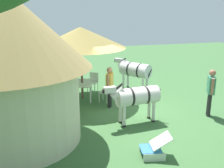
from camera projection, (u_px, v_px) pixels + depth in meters
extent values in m
plane|color=#3C6738|center=(130.00, 113.00, 9.88)|extent=(36.00, 36.00, 0.00)
cylinder|color=beige|center=(17.00, 105.00, 7.57)|extent=(3.67, 3.67, 2.26)
cone|color=#A58A52|center=(9.00, 30.00, 6.96)|extent=(4.52, 4.52, 2.14)
cylinder|color=brown|center=(82.00, 74.00, 11.19)|extent=(0.10, 0.10, 2.29)
cone|color=olive|center=(81.00, 37.00, 10.75)|extent=(3.85, 3.85, 0.87)
cube|color=silver|center=(82.00, 83.00, 11.31)|extent=(1.48, 1.13, 0.04)
cylinder|color=silver|center=(73.00, 96.00, 10.81)|extent=(0.06, 0.06, 0.70)
cylinder|color=silver|center=(75.00, 87.00, 11.97)|extent=(0.06, 0.06, 0.70)
cylinder|color=silver|center=(91.00, 95.00, 10.86)|extent=(0.06, 0.06, 0.70)
cylinder|color=silver|center=(91.00, 87.00, 12.02)|extent=(0.06, 0.06, 0.70)
cube|color=white|center=(62.00, 86.00, 11.87)|extent=(0.61, 0.61, 0.04)
cube|color=white|center=(59.00, 80.00, 11.89)|extent=(0.35, 0.33, 0.45)
cylinder|color=white|center=(68.00, 90.00, 12.02)|extent=(0.04, 0.04, 0.45)
cylinder|color=white|center=(63.00, 92.00, 11.69)|extent=(0.04, 0.04, 0.45)
cylinder|color=white|center=(62.00, 89.00, 12.17)|extent=(0.04, 0.04, 0.45)
cylinder|color=white|center=(57.00, 91.00, 11.85)|extent=(0.04, 0.04, 0.45)
cube|color=silver|center=(67.00, 96.00, 10.43)|extent=(0.61, 0.61, 0.04)
cube|color=silver|center=(64.00, 92.00, 10.20)|extent=(0.33, 0.35, 0.45)
cylinder|color=silver|center=(66.00, 99.00, 10.73)|extent=(0.04, 0.04, 0.45)
cylinder|color=silver|center=(74.00, 101.00, 10.56)|extent=(0.04, 0.04, 0.45)
cylinder|color=silver|center=(61.00, 102.00, 10.42)|extent=(0.04, 0.04, 0.45)
cylinder|color=silver|center=(69.00, 103.00, 10.25)|extent=(0.04, 0.04, 0.45)
cube|color=silver|center=(105.00, 92.00, 10.95)|extent=(0.61, 0.60, 0.04)
cube|color=silver|center=(109.00, 88.00, 10.81)|extent=(0.36, 0.31, 0.45)
cylinder|color=silver|center=(99.00, 98.00, 10.92)|extent=(0.04, 0.04, 0.45)
cylinder|color=silver|center=(103.00, 95.00, 11.25)|extent=(0.04, 0.04, 0.45)
cylinder|color=silver|center=(107.00, 99.00, 10.77)|extent=(0.04, 0.04, 0.45)
cylinder|color=silver|center=(110.00, 96.00, 11.11)|extent=(0.04, 0.04, 0.45)
cube|color=silver|center=(93.00, 82.00, 12.39)|extent=(0.60, 0.60, 0.04)
cube|color=silver|center=(94.00, 77.00, 12.50)|extent=(0.29, 0.38, 0.45)
cylinder|color=silver|center=(95.00, 88.00, 12.23)|extent=(0.04, 0.04, 0.45)
cylinder|color=silver|center=(88.00, 88.00, 12.35)|extent=(0.04, 0.04, 0.45)
cylinder|color=silver|center=(98.00, 86.00, 12.55)|extent=(0.04, 0.04, 0.45)
cylinder|color=silver|center=(91.00, 86.00, 12.68)|extent=(0.04, 0.04, 0.45)
cylinder|color=black|center=(110.00, 97.00, 10.45)|extent=(0.12, 0.12, 0.83)
cylinder|color=black|center=(109.00, 98.00, 10.31)|extent=(0.12, 0.12, 0.83)
cube|color=gold|center=(110.00, 81.00, 10.18)|extent=(0.50, 0.40, 0.59)
cylinder|color=#A76F54|center=(111.00, 79.00, 10.41)|extent=(0.09, 0.09, 0.56)
cylinder|color=#A76F54|center=(108.00, 82.00, 9.94)|extent=(0.09, 0.09, 0.56)
sphere|color=#A76F54|center=(110.00, 70.00, 10.06)|extent=(0.23, 0.23, 0.23)
cylinder|color=#242225|center=(209.00, 105.00, 9.47)|extent=(0.13, 0.13, 0.89)
cylinder|color=#242225|center=(209.00, 104.00, 9.62)|extent=(0.13, 0.13, 0.89)
cube|color=#3E8564|center=(211.00, 85.00, 9.33)|extent=(0.53, 0.41, 0.63)
cylinder|color=#A66652|center=(213.00, 87.00, 9.07)|extent=(0.09, 0.09, 0.59)
cylinder|color=#A66652|center=(210.00, 83.00, 9.58)|extent=(0.09, 0.09, 0.59)
sphere|color=#A66652|center=(213.00, 73.00, 9.20)|extent=(0.24, 0.24, 0.24)
cube|color=#3676BD|center=(150.00, 149.00, 6.93)|extent=(0.62, 0.64, 0.03)
cube|color=white|center=(161.00, 141.00, 6.89)|extent=(0.61, 0.61, 0.35)
cube|color=beige|center=(155.00, 158.00, 6.72)|extent=(0.16, 0.60, 0.22)
cube|color=beige|center=(150.00, 147.00, 7.21)|extent=(0.16, 0.60, 0.22)
cylinder|color=silver|center=(135.00, 70.00, 12.42)|extent=(1.61, 1.43, 0.68)
cylinder|color=black|center=(140.00, 71.00, 12.24)|extent=(0.47, 0.61, 0.70)
cylinder|color=black|center=(131.00, 69.00, 12.58)|extent=(0.47, 0.61, 0.70)
cylinder|color=silver|center=(123.00, 64.00, 12.81)|extent=(0.62, 0.57, 0.51)
cube|color=silver|center=(119.00, 60.00, 12.93)|extent=(0.43, 0.38, 0.20)
cube|color=black|center=(116.00, 61.00, 13.05)|extent=(0.17, 0.17, 0.12)
cube|color=black|center=(123.00, 60.00, 12.76)|extent=(0.32, 0.25, 0.28)
cylinder|color=silver|center=(123.00, 81.00, 12.79)|extent=(0.11, 0.11, 0.78)
cylinder|color=black|center=(123.00, 88.00, 12.89)|extent=(0.13, 0.13, 0.06)
cylinder|color=silver|center=(128.00, 80.00, 13.08)|extent=(0.11, 0.11, 0.78)
cylinder|color=black|center=(128.00, 87.00, 13.18)|extent=(0.13, 0.13, 0.06)
cylinder|color=silver|center=(143.00, 85.00, 12.12)|extent=(0.11, 0.11, 0.78)
cylinder|color=black|center=(142.00, 93.00, 12.22)|extent=(0.13, 0.13, 0.06)
cylinder|color=silver|center=(147.00, 84.00, 12.40)|extent=(0.11, 0.11, 0.78)
cylinder|color=black|center=(147.00, 91.00, 12.50)|extent=(0.13, 0.13, 0.06)
cylinder|color=black|center=(149.00, 74.00, 11.97)|extent=(0.22, 0.18, 0.53)
cylinder|color=silver|center=(138.00, 96.00, 8.82)|extent=(0.73, 1.54, 0.60)
cylinder|color=black|center=(145.00, 95.00, 8.92)|extent=(0.62, 0.13, 0.62)
cylinder|color=black|center=(130.00, 97.00, 8.73)|extent=(0.62, 0.13, 0.62)
cylinder|color=silver|center=(118.00, 93.00, 8.52)|extent=(0.32, 0.55, 0.48)
cube|color=silver|center=(110.00, 90.00, 8.38)|extent=(0.21, 0.41, 0.20)
cube|color=black|center=(104.00, 91.00, 8.32)|extent=(0.13, 0.13, 0.12)
cube|color=black|center=(118.00, 88.00, 8.46)|extent=(0.07, 0.37, 0.28)
cylinder|color=silver|center=(124.00, 116.00, 8.65)|extent=(0.11, 0.11, 0.76)
cylinder|color=black|center=(124.00, 126.00, 8.75)|extent=(0.13, 0.13, 0.06)
cylinder|color=silver|center=(120.00, 113.00, 8.95)|extent=(0.11, 0.11, 0.76)
cylinder|color=black|center=(120.00, 122.00, 9.04)|extent=(0.13, 0.13, 0.06)
cylinder|color=silver|center=(154.00, 112.00, 9.03)|extent=(0.11, 0.11, 0.76)
cylinder|color=black|center=(153.00, 121.00, 9.13)|extent=(0.13, 0.13, 0.06)
cylinder|color=silver|center=(149.00, 108.00, 9.33)|extent=(0.11, 0.11, 0.76)
cylinder|color=black|center=(149.00, 117.00, 9.43)|extent=(0.13, 0.13, 0.06)
cylinder|color=black|center=(158.00, 96.00, 9.12)|extent=(0.07, 0.24, 0.53)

